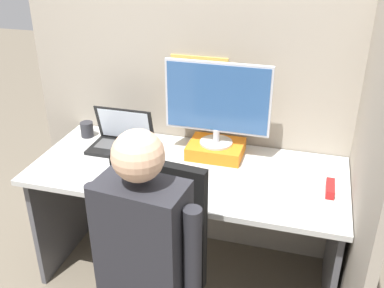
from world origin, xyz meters
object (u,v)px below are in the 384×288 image
(laptop, at_px, (122,141))
(pen_cup, at_px, (87,129))
(monitor, at_px, (217,101))
(office_chair, at_px, (154,284))
(person, at_px, (141,269))
(carrot_toy, at_px, (179,183))
(paper_box, at_px, (216,149))
(stapler, at_px, (330,189))

(laptop, distance_m, pen_cup, 0.29)
(monitor, relative_size, office_chair, 0.55)
(person, bearing_deg, laptop, 117.73)
(laptop, height_order, carrot_toy, laptop)
(paper_box, bearing_deg, laptop, -172.59)
(paper_box, height_order, office_chair, office_chair)
(monitor, xyz_separation_m, laptop, (-0.55, -0.07, -0.28))
(office_chair, xyz_separation_m, pen_cup, (-0.75, 0.86, 0.27))
(office_chair, height_order, person, person)
(paper_box, height_order, monitor, monitor)
(pen_cup, bearing_deg, office_chair, -49.18)
(paper_box, relative_size, person, 0.23)
(stapler, distance_m, pen_cup, 1.48)
(paper_box, relative_size, carrot_toy, 1.91)
(stapler, bearing_deg, monitor, 159.83)
(paper_box, distance_m, stapler, 0.67)
(laptop, relative_size, pen_cup, 3.79)
(person, distance_m, pen_cup, 1.28)
(monitor, bearing_deg, carrot_toy, -103.70)
(paper_box, bearing_deg, stapler, -19.94)
(pen_cup, bearing_deg, laptop, -18.63)
(stapler, xyz_separation_m, carrot_toy, (-0.73, -0.16, 0.00))
(office_chair, height_order, pen_cup, office_chair)
(carrot_toy, distance_m, person, 0.61)
(laptop, bearing_deg, carrot_toy, -35.20)
(stapler, xyz_separation_m, office_chair, (-0.71, -0.61, -0.25))
(monitor, xyz_separation_m, carrot_toy, (-0.10, -0.39, -0.30))
(paper_box, relative_size, monitor, 0.53)
(laptop, distance_m, person, 1.05)
(monitor, distance_m, laptop, 0.62)
(laptop, relative_size, person, 0.27)
(carrot_toy, distance_m, pen_cup, 0.84)
(stapler, bearing_deg, paper_box, 160.06)
(monitor, bearing_deg, paper_box, -90.00)
(person, bearing_deg, pen_cup, 126.73)
(carrot_toy, relative_size, person, 0.12)
(paper_box, relative_size, pen_cup, 3.29)
(stapler, bearing_deg, person, -132.00)
(stapler, distance_m, office_chair, 0.97)
(office_chair, distance_m, pen_cup, 1.17)
(laptop, bearing_deg, pen_cup, 161.37)
(monitor, distance_m, carrot_toy, 0.51)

